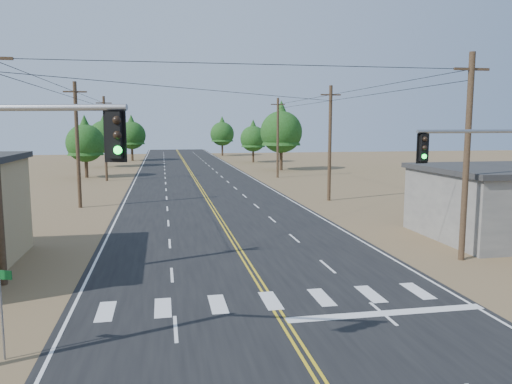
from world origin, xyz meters
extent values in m
cube|color=black|center=(0.00, 30.00, 0.01)|extent=(15.00, 200.00, 0.02)
cylinder|color=#4C3826|center=(-10.50, 32.00, 5.00)|extent=(0.30, 0.30, 10.00)
cube|color=#4C3826|center=(-10.50, 32.00, 9.20)|extent=(1.80, 0.12, 0.12)
cylinder|color=#4C3826|center=(-10.50, 52.00, 5.00)|extent=(0.30, 0.30, 10.00)
cube|color=#4C3826|center=(-10.50, 52.00, 9.20)|extent=(1.80, 0.12, 0.12)
cylinder|color=#4C3826|center=(10.50, 12.00, 5.00)|extent=(0.30, 0.30, 10.00)
cube|color=#4C3826|center=(10.50, 12.00, 9.20)|extent=(1.80, 0.12, 0.12)
cylinder|color=#4C3826|center=(10.50, 32.00, 5.00)|extent=(0.30, 0.30, 10.00)
cube|color=#4C3826|center=(10.50, 32.00, 9.20)|extent=(1.80, 0.12, 0.12)
cylinder|color=#4C3826|center=(10.50, 52.00, 5.00)|extent=(0.30, 0.30, 10.00)
cube|color=#4C3826|center=(10.50, 52.00, 9.20)|extent=(1.80, 0.12, 0.12)
cylinder|color=gray|center=(-7.25, 3.19, 6.99)|extent=(5.21, 1.77, 0.16)
cube|color=black|center=(-4.95, 2.47, 6.35)|extent=(0.42, 0.38, 1.08)
sphere|color=black|center=(-4.90, 2.30, 6.69)|extent=(0.20, 0.20, 0.20)
sphere|color=black|center=(-4.90, 2.30, 6.35)|extent=(0.20, 0.20, 0.20)
sphere|color=#0CE533|center=(-4.90, 2.30, 6.00)|extent=(0.20, 0.20, 0.20)
cylinder|color=gray|center=(8.10, 7.49, 6.35)|extent=(5.81, 0.95, 0.14)
cube|color=black|center=(5.47, 7.12, 5.77)|extent=(0.35, 0.31, 0.98)
sphere|color=black|center=(5.45, 6.96, 6.09)|extent=(0.18, 0.18, 0.18)
sphere|color=black|center=(5.45, 6.96, 5.77)|extent=(0.18, 0.18, 0.18)
sphere|color=#0CE533|center=(5.45, 6.96, 5.46)|extent=(0.18, 0.18, 0.18)
cylinder|color=gray|center=(-8.41, 4.77, 1.29)|extent=(0.06, 0.06, 2.58)
cylinder|color=#3F2D1E|center=(-13.41, 56.37, 1.43)|extent=(0.44, 0.44, 2.86)
cone|color=#1B4213|center=(-13.41, 56.37, 5.41)|extent=(4.45, 4.45, 5.09)
sphere|color=#1B4213|center=(-13.41, 56.37, 4.37)|extent=(4.77, 4.77, 4.77)
cylinder|color=#3F2D1E|center=(-12.77, 73.04, 1.57)|extent=(0.41, 0.41, 3.13)
cone|color=#1B4213|center=(-12.77, 73.04, 5.92)|extent=(4.87, 4.87, 5.57)
sphere|color=#1B4213|center=(-12.77, 73.04, 4.79)|extent=(5.22, 5.22, 5.22)
cylinder|color=#3F2D1E|center=(-9.45, 86.79, 1.56)|extent=(0.45, 0.45, 3.11)
cone|color=#1B4213|center=(-9.45, 86.79, 5.88)|extent=(4.84, 4.84, 5.53)
sphere|color=#1B4213|center=(-9.45, 86.79, 4.75)|extent=(5.19, 5.19, 5.19)
cylinder|color=#3F2D1E|center=(13.40, 62.18, 1.85)|extent=(0.49, 0.49, 3.69)
cone|color=#1B4213|center=(13.40, 62.18, 6.97)|extent=(5.74, 5.74, 6.56)
sphere|color=#1B4213|center=(13.40, 62.18, 5.64)|extent=(6.15, 6.15, 6.15)
cylinder|color=#3F2D1E|center=(12.19, 78.63, 1.39)|extent=(0.39, 0.39, 2.77)
cone|color=#1B4213|center=(12.19, 78.63, 5.24)|extent=(4.31, 4.31, 4.93)
sphere|color=#1B4213|center=(12.19, 78.63, 4.23)|extent=(4.62, 4.62, 4.62)
cylinder|color=#3F2D1E|center=(9.12, 99.66, 1.56)|extent=(0.42, 0.42, 3.12)
cone|color=#1B4213|center=(9.12, 99.66, 5.89)|extent=(4.85, 4.85, 5.55)
sphere|color=#1B4213|center=(9.12, 99.66, 4.77)|extent=(5.20, 5.20, 5.20)
camera|label=1|loc=(-3.88, -9.67, 6.57)|focal=35.00mm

